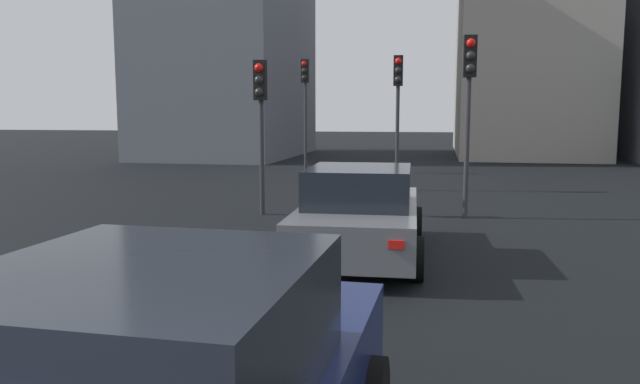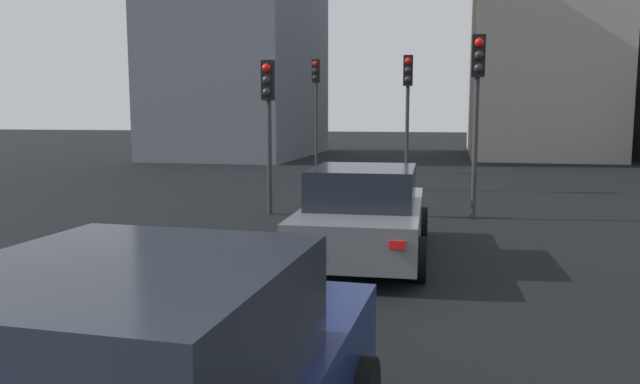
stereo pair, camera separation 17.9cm
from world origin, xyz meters
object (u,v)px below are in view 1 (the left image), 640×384
at_px(traffic_light_near_left, 260,104).
at_px(traffic_light_near_right, 305,92).
at_px(traffic_light_far_right, 469,88).
at_px(traffic_light_far_left, 398,94).
at_px(car_grey_lead, 360,213).

height_order(traffic_light_near_left, traffic_light_near_right, traffic_light_near_right).
distance_m(traffic_light_near_left, traffic_light_far_right, 4.66).
distance_m(traffic_light_near_left, traffic_light_far_left, 5.88).
bearing_deg(traffic_light_far_left, traffic_light_far_right, 18.70).
bearing_deg(traffic_light_far_left, traffic_light_near_right, -144.47).
bearing_deg(car_grey_lead, traffic_light_far_right, -26.15).
height_order(traffic_light_near_right, traffic_light_far_right, traffic_light_near_right).
height_order(car_grey_lead, traffic_light_far_right, traffic_light_far_right).
relative_size(traffic_light_near_left, traffic_light_far_right, 0.88).
relative_size(traffic_light_near_right, traffic_light_far_left, 1.09).
bearing_deg(traffic_light_near_right, traffic_light_far_right, 34.48).
relative_size(traffic_light_near_left, traffic_light_far_left, 0.87).
bearing_deg(traffic_light_far_left, car_grey_lead, -2.57).
bearing_deg(traffic_light_near_right, traffic_light_near_left, 10.48).
distance_m(car_grey_lead, traffic_light_near_left, 5.03).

